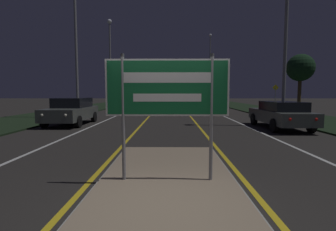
{
  "coord_description": "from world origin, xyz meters",
  "views": [
    {
      "loc": [
        0.07,
        -3.92,
        1.82
      ],
      "look_at": [
        0.0,
        2.64,
        1.24
      ],
      "focal_mm": 28.0,
      "sensor_mm": 36.0,
      "label": 1
    }
  ],
  "objects_px": {
    "car_receding_0": "(280,114)",
    "car_receding_1": "(201,104)",
    "car_approaching_0": "(72,111)",
    "streetlight_right_near": "(287,1)",
    "highway_sign": "(167,92)",
    "streetlight_right_far": "(210,63)",
    "warning_sign": "(275,95)",
    "streetlight_left_far": "(110,55)",
    "car_approaching_1": "(144,104)",
    "streetlight_left_near": "(75,20)"
  },
  "relations": [
    {
      "from": "car_receding_0",
      "to": "car_approaching_1",
      "type": "xyz_separation_m",
      "value": [
        -8.08,
        11.27,
        0.02
      ]
    },
    {
      "from": "car_receding_0",
      "to": "car_approaching_0",
      "type": "relative_size",
      "value": 1.05
    },
    {
      "from": "streetlight_right_far",
      "to": "highway_sign",
      "type": "bearing_deg",
      "value": -99.64
    },
    {
      "from": "streetlight_left_near",
      "to": "car_approaching_0",
      "type": "height_order",
      "value": "streetlight_left_near"
    },
    {
      "from": "car_approaching_0",
      "to": "car_receding_0",
      "type": "bearing_deg",
      "value": -8.11
    },
    {
      "from": "streetlight_left_far",
      "to": "streetlight_left_near",
      "type": "bearing_deg",
      "value": -90.56
    },
    {
      "from": "car_receding_0",
      "to": "streetlight_right_near",
      "type": "bearing_deg",
      "value": 61.61
    },
    {
      "from": "streetlight_left_near",
      "to": "car_receding_1",
      "type": "distance_m",
      "value": 12.27
    },
    {
      "from": "streetlight_right_near",
      "to": "car_receding_1",
      "type": "relative_size",
      "value": 2.35
    },
    {
      "from": "car_receding_0",
      "to": "warning_sign",
      "type": "distance_m",
      "value": 13.18
    },
    {
      "from": "highway_sign",
      "to": "car_receding_1",
      "type": "bearing_deg",
      "value": 81.32
    },
    {
      "from": "streetlight_right_near",
      "to": "streetlight_left_near",
      "type": "bearing_deg",
      "value": 162.92
    },
    {
      "from": "highway_sign",
      "to": "streetlight_right_far",
      "type": "distance_m",
      "value": 38.67
    },
    {
      "from": "streetlight_left_far",
      "to": "streetlight_right_near",
      "type": "height_order",
      "value": "streetlight_right_near"
    },
    {
      "from": "streetlight_left_near",
      "to": "car_receding_0",
      "type": "distance_m",
      "value": 14.35
    },
    {
      "from": "streetlight_right_near",
      "to": "warning_sign",
      "type": "xyz_separation_m",
      "value": [
        4.04,
        11.28,
        -5.07
      ]
    },
    {
      "from": "car_receding_1",
      "to": "streetlight_left_far",
      "type": "bearing_deg",
      "value": 154.98
    },
    {
      "from": "streetlight_left_near",
      "to": "car_receding_1",
      "type": "height_order",
      "value": "streetlight_left_near"
    },
    {
      "from": "streetlight_right_near",
      "to": "car_receding_0",
      "type": "distance_m",
      "value": 6.05
    },
    {
      "from": "highway_sign",
      "to": "streetlight_right_near",
      "type": "bearing_deg",
      "value": 56.2
    },
    {
      "from": "warning_sign",
      "to": "car_receding_1",
      "type": "bearing_deg",
      "value": -165.46
    },
    {
      "from": "streetlight_left_far",
      "to": "streetlight_right_far",
      "type": "xyz_separation_m",
      "value": [
        12.76,
        14.92,
        0.72
      ]
    },
    {
      "from": "car_receding_0",
      "to": "streetlight_left_near",
      "type": "bearing_deg",
      "value": 157.83
    },
    {
      "from": "streetlight_left_far",
      "to": "car_approaching_1",
      "type": "distance_m",
      "value": 7.25
    },
    {
      "from": "streetlight_left_near",
      "to": "streetlight_left_far",
      "type": "bearing_deg",
      "value": 89.44
    },
    {
      "from": "streetlight_right_far",
      "to": "streetlight_right_near",
      "type": "bearing_deg",
      "value": -90.43
    },
    {
      "from": "highway_sign",
      "to": "car_approaching_0",
      "type": "height_order",
      "value": "highway_sign"
    },
    {
      "from": "car_receding_1",
      "to": "car_approaching_0",
      "type": "distance_m",
      "value": 12.2
    },
    {
      "from": "car_receding_0",
      "to": "car_approaching_0",
      "type": "distance_m",
      "value": 11.38
    },
    {
      "from": "streetlight_right_near",
      "to": "warning_sign",
      "type": "distance_m",
      "value": 13.01
    },
    {
      "from": "car_approaching_0",
      "to": "streetlight_right_near",
      "type": "bearing_deg",
      "value": -2.75
    },
    {
      "from": "car_approaching_1",
      "to": "streetlight_right_far",
      "type": "bearing_deg",
      "value": 64.22
    },
    {
      "from": "highway_sign",
      "to": "car_receding_1",
      "type": "xyz_separation_m",
      "value": [
        2.84,
        18.64,
        -1.01
      ]
    },
    {
      "from": "streetlight_left_near",
      "to": "highway_sign",
      "type": "bearing_deg",
      "value": -63.98
    },
    {
      "from": "streetlight_right_far",
      "to": "warning_sign",
      "type": "relative_size",
      "value": 4.42
    },
    {
      "from": "car_receding_0",
      "to": "car_approaching_1",
      "type": "distance_m",
      "value": 13.87
    },
    {
      "from": "car_approaching_1",
      "to": "warning_sign",
      "type": "xyz_separation_m",
      "value": [
        12.68,
        1.05,
        0.84
      ]
    },
    {
      "from": "streetlight_left_far",
      "to": "car_approaching_1",
      "type": "height_order",
      "value": "streetlight_left_far"
    },
    {
      "from": "streetlight_left_far",
      "to": "streetlight_right_far",
      "type": "height_order",
      "value": "streetlight_right_far"
    },
    {
      "from": "streetlight_right_near",
      "to": "streetlight_right_far",
      "type": "relative_size",
      "value": 0.92
    },
    {
      "from": "streetlight_right_near",
      "to": "highway_sign",
      "type": "bearing_deg",
      "value": -123.8
    },
    {
      "from": "car_receding_0",
      "to": "car_approaching_0",
      "type": "bearing_deg",
      "value": 171.89
    },
    {
      "from": "streetlight_right_far",
      "to": "car_receding_1",
      "type": "height_order",
      "value": "streetlight_right_far"
    },
    {
      "from": "car_receding_0",
      "to": "car_receding_1",
      "type": "xyz_separation_m",
      "value": [
        -2.81,
        10.4,
        0.09
      ]
    },
    {
      "from": "streetlight_left_far",
      "to": "highway_sign",
      "type": "bearing_deg",
      "value": -74.56
    },
    {
      "from": "streetlight_left_near",
      "to": "streetlight_right_near",
      "type": "height_order",
      "value": "streetlight_left_near"
    },
    {
      "from": "streetlight_left_near",
      "to": "car_approaching_1",
      "type": "relative_size",
      "value": 2.54
    },
    {
      "from": "car_receding_0",
      "to": "warning_sign",
      "type": "xyz_separation_m",
      "value": [
        4.6,
        12.32,
        0.87
      ]
    },
    {
      "from": "streetlight_right_far",
      "to": "car_receding_0",
      "type": "bearing_deg",
      "value": -91.5
    },
    {
      "from": "streetlight_right_near",
      "to": "car_approaching_1",
      "type": "xyz_separation_m",
      "value": [
        -8.64,
        10.23,
        -5.91
      ]
    }
  ]
}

